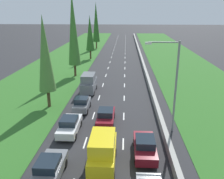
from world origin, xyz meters
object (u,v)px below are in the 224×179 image
white_sedan_left_lane (70,125)px  grey_hatchback_left_lane (82,104)px  poplar_tree_fourth (90,33)px  yellow_van_centre_lane (103,152)px  grey_van_left_lane (89,83)px  poplar_tree_third (73,29)px  maroon_sedan_right_lane (145,146)px  street_light_mast (173,81)px  poplar_tree_fifth (96,22)px  poplar_tree_second (45,54)px  grey_sedan_left_lane (49,169)px  maroon_sedan_centre_lane (106,116)px

white_sedan_left_lane → grey_hatchback_left_lane: size_ratio=1.15×
poplar_tree_fourth → yellow_van_centre_lane: bearing=-80.8°
grey_van_left_lane → poplar_tree_third: size_ratio=0.33×
maroon_sedan_right_lane → street_light_mast: street_light_mast is taller
grey_van_left_lane → poplar_tree_fifth: 42.87m
poplar_tree_fifth → street_light_mast: poplar_tree_fifth is taller
grey_hatchback_left_lane → poplar_tree_third: 18.02m
maroon_sedan_right_lane → poplar_tree_fifth: poplar_tree_fifth is taller
maroon_sedan_right_lane → poplar_tree_second: bearing=138.0°
poplar_tree_fifth → poplar_tree_second: bearing=-90.4°
grey_van_left_lane → poplar_tree_third: poplar_tree_third is taller
maroon_sedan_right_lane → street_light_mast: bearing=58.6°
grey_sedan_left_lane → street_light_mast: (9.84, 7.98, 4.42)m
grey_hatchback_left_lane → grey_van_left_lane: 6.87m
poplar_tree_third → poplar_tree_fifth: 33.18m
poplar_tree_fourth → grey_hatchback_left_lane: bearing=-83.8°
grey_sedan_left_lane → poplar_tree_second: poplar_tree_second is taller
white_sedan_left_lane → poplar_tree_fourth: size_ratio=0.43×
maroon_sedan_right_lane → poplar_tree_second: size_ratio=0.40×
poplar_tree_second → street_light_mast: (14.00, -5.54, -1.42)m
maroon_sedan_centre_lane → grey_hatchback_left_lane: size_ratio=1.15×
grey_hatchback_left_lane → yellow_van_centre_lane: bearing=-72.1°
maroon_sedan_centre_lane → poplar_tree_third: bearing=110.5°
maroon_sedan_right_lane → white_sedan_left_lane: bearing=153.8°
maroon_sedan_centre_lane → street_light_mast: street_light_mast is taller
maroon_sedan_centre_lane → street_light_mast: 7.96m
maroon_sedan_centre_lane → street_light_mast: (6.50, -1.23, 4.42)m
poplar_tree_fourth → white_sedan_left_lane: bearing=-85.1°
street_light_mast → maroon_sedan_centre_lane: bearing=169.3°
grey_hatchback_left_lane → maroon_sedan_centre_lane: bearing=-46.6°
white_sedan_left_lane → poplar_tree_fifth: size_ratio=0.32×
street_light_mast → maroon_sedan_right_lane: bearing=-121.4°
maroon_sedan_right_lane → poplar_tree_fourth: poplar_tree_fourth is taller
maroon_sedan_centre_lane → poplar_tree_fourth: (-6.63, 35.49, 5.48)m
white_sedan_left_lane → grey_sedan_left_lane: bearing=-89.5°
white_sedan_left_lane → grey_hatchback_left_lane: 5.63m
grey_hatchback_left_lane → poplar_tree_fifth: bearing=94.6°
poplar_tree_fifth → maroon_sedan_centre_lane: bearing=-82.2°
poplar_tree_third → poplar_tree_fifth: bearing=89.9°
poplar_tree_third → poplar_tree_fourth: size_ratio=1.40×
maroon_sedan_centre_lane → maroon_sedan_right_lane: bearing=-57.2°
poplar_tree_second → maroon_sedan_centre_lane: bearing=-29.9°
yellow_van_centre_lane → poplar_tree_fourth: (-7.02, 43.15, 4.89)m
poplar_tree_fourth → poplar_tree_second: bearing=-91.6°
yellow_van_centre_lane → maroon_sedan_right_lane: yellow_van_centre_lane is taller
grey_sedan_left_lane → yellow_van_centre_lane: bearing=22.6°
grey_van_left_lane → yellow_van_centre_lane: bearing=-78.2°
grey_hatchback_left_lane → poplar_tree_fourth: bearing=96.2°
maroon_sedan_centre_lane → street_light_mast: size_ratio=0.50×
white_sedan_left_lane → poplar_tree_third: poplar_tree_third is taller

